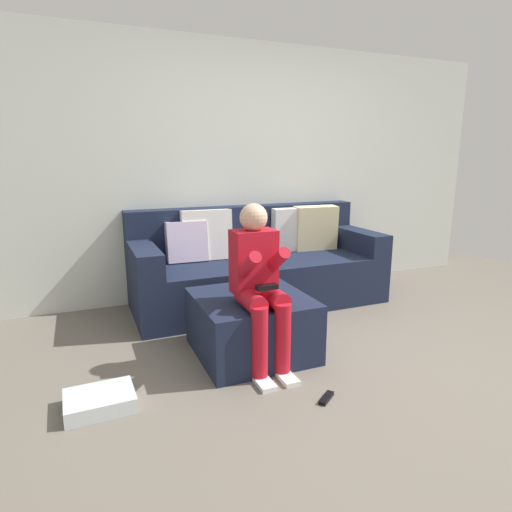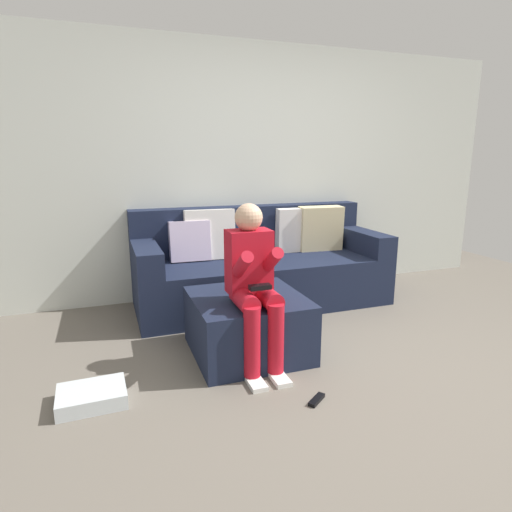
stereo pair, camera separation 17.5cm
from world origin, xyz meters
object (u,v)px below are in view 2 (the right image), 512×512
at_px(ottoman, 248,325).
at_px(remote_near_ottoman, 317,400).
at_px(couch_sectional, 260,267).
at_px(person_seated, 254,280).
at_px(storage_bin, 92,396).

distance_m(ottoman, remote_near_ottoman, 0.80).
relative_size(couch_sectional, ottoman, 3.03).
distance_m(person_seated, storage_bin, 1.19).
bearing_deg(couch_sectional, person_seated, -112.06).
distance_m(person_seated, remote_near_ottoman, 0.84).
distance_m(storage_bin, remote_near_ottoman, 1.30).
height_order(storage_bin, remote_near_ottoman, storage_bin).
relative_size(couch_sectional, storage_bin, 6.24).
xyz_separation_m(ottoman, person_seated, (-0.02, -0.20, 0.39)).
xyz_separation_m(couch_sectional, remote_near_ottoman, (-0.30, -1.79, -0.34)).
distance_m(ottoman, storage_bin, 1.13).
bearing_deg(remote_near_ottoman, couch_sectional, 43.22).
relative_size(person_seated, remote_near_ottoman, 7.57).
bearing_deg(person_seated, storage_bin, -172.53).
relative_size(storage_bin, remote_near_ottoman, 2.62).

